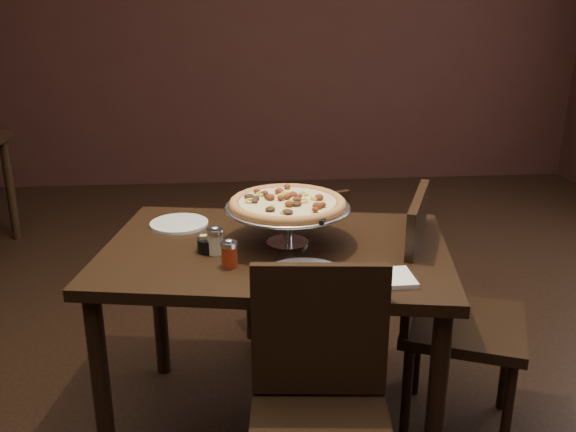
{
  "coord_description": "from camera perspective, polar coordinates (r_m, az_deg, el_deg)",
  "views": [
    {
      "loc": [
        -0.11,
        -2.2,
        1.65
      ],
      "look_at": [
        0.09,
        0.01,
        0.88
      ],
      "focal_mm": 40.0,
      "sensor_mm": 36.0,
      "label": 1
    }
  ],
  "objects": [
    {
      "name": "chair_near",
      "position": [
        1.98,
        2.87,
        -16.52
      ],
      "size": [
        0.46,
        0.46,
        0.9
      ],
      "rotation": [
        0.0,
        0.0,
        -0.1
      ],
      "color": "black",
      "rests_on": "ground"
    },
    {
      "name": "chair_side",
      "position": [
        2.53,
        13.77,
        -7.85
      ],
      "size": [
        0.58,
        0.58,
        0.95
      ],
      "rotation": [
        0.0,
        0.0,
        1.18
      ],
      "color": "black",
      "rests_on": "ground"
    },
    {
      "name": "parmesan_shaker",
      "position": [
        2.27,
        -6.49,
        -2.18
      ],
      "size": [
        0.06,
        0.06,
        0.1
      ],
      "color": "beige",
      "rests_on": "dining_table"
    },
    {
      "name": "serving_spatula",
      "position": [
        2.17,
        3.29,
        -0.29
      ],
      "size": [
        0.13,
        0.13,
        0.02
      ],
      "rotation": [
        0.0,
        0.0,
        -0.35
      ],
      "color": "silver",
      "rests_on": "pizza_stand"
    },
    {
      "name": "room",
      "position": [
        2.24,
        -0.64,
        12.94
      ],
      "size": [
        6.04,
        7.04,
        2.84
      ],
      "color": "black",
      "rests_on": "ground"
    },
    {
      "name": "plate_near",
      "position": [
        2.08,
        1.47,
        -5.35
      ],
      "size": [
        0.27,
        0.27,
        0.01
      ],
      "primitive_type": "cylinder",
      "color": "silver",
      "rests_on": "dining_table"
    },
    {
      "name": "packet_caddy",
      "position": [
        2.3,
        -7.1,
        -2.52
      ],
      "size": [
        0.08,
        0.08,
        0.06
      ],
      "rotation": [
        0.0,
        0.0,
        -0.11
      ],
      "color": "black",
      "rests_on": "dining_table"
    },
    {
      "name": "chair_far",
      "position": [
        2.98,
        0.94,
        -4.5
      ],
      "size": [
        0.5,
        0.5,
        0.82
      ],
      "rotation": [
        0.0,
        0.0,
        3.53
      ],
      "color": "black",
      "rests_on": "ground"
    },
    {
      "name": "pizza_stand",
      "position": [
        2.31,
        -0.04,
        1.06
      ],
      "size": [
        0.46,
        0.46,
        0.19
      ],
      "color": "silver",
      "rests_on": "dining_table"
    },
    {
      "name": "dining_table",
      "position": [
        2.37,
        -1.1,
        -5.07
      ],
      "size": [
        1.37,
        1.03,
        0.78
      ],
      "rotation": [
        0.0,
        0.0,
        -0.18
      ],
      "color": "black",
      "rests_on": "ground"
    },
    {
      "name": "pepper_flake_shaker",
      "position": [
        2.16,
        -5.24,
        -3.33
      ],
      "size": [
        0.06,
        0.06,
        0.1
      ],
      "color": "maroon",
      "rests_on": "dining_table"
    },
    {
      "name": "napkin_stack",
      "position": [
        2.09,
        9.07,
        -5.47
      ],
      "size": [
        0.15,
        0.15,
        0.02
      ],
      "primitive_type": "cube",
      "rotation": [
        0.0,
        0.0,
        0.03
      ],
      "color": "white",
      "rests_on": "dining_table"
    },
    {
      "name": "plate_left",
      "position": [
        2.58,
        -9.66,
        -0.67
      ],
      "size": [
        0.23,
        0.23,
        0.01
      ],
      "primitive_type": "cylinder",
      "color": "silver",
      "rests_on": "dining_table"
    }
  ]
}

